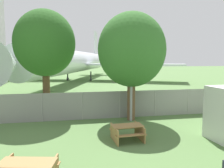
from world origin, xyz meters
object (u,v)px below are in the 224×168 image
object	(u,v)px
airplane	(77,62)
tree_behind_benches	(132,50)
tree_far_right	(45,44)
picnic_bench_near_cabin	(127,131)

from	to	relation	value
airplane	tree_behind_benches	distance (m)	27.06
airplane	tree_behind_benches	bearing A→B (deg)	23.39
tree_far_right	picnic_bench_near_cabin	bearing A→B (deg)	-52.68
picnic_bench_near_cabin	tree_behind_benches	size ratio (longest dim) A/B	0.23
picnic_bench_near_cabin	tree_behind_benches	bearing A→B (deg)	71.45
tree_behind_benches	tree_far_right	bearing A→B (deg)	158.48
tree_behind_benches	tree_far_right	world-z (taller)	tree_far_right
picnic_bench_near_cabin	tree_far_right	distance (m)	8.59
airplane	tree_behind_benches	xyz separation A→B (m)	(2.74, -26.90, 0.99)
picnic_bench_near_cabin	tree_behind_benches	distance (m)	5.57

